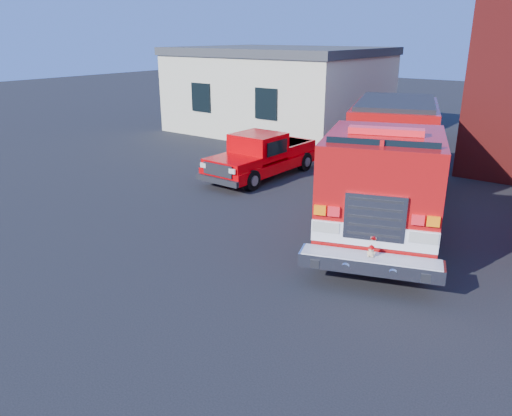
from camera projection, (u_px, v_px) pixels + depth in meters
The scene contains 4 objects.
ground at pixel (284, 244), 12.58m from camera, with size 100.00×100.00×0.00m, color black.
side_building at pixel (279, 89), 26.76m from camera, with size 10.20×8.20×4.35m.
fire_engine at pixel (388, 161), 14.27m from camera, with size 5.84×10.20×3.04m.
pickup_truck at pixel (262, 156), 18.28m from camera, with size 1.91×5.05×1.64m.
Camera 1 is at (6.34, -9.71, 5.02)m, focal length 35.00 mm.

